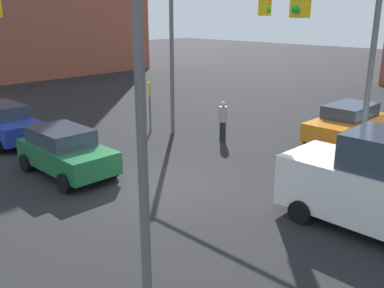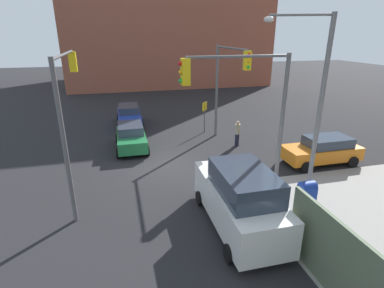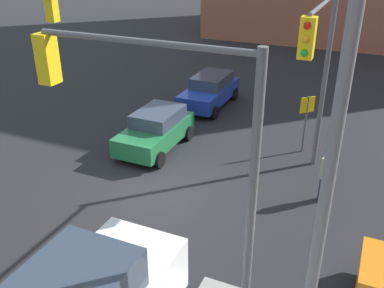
{
  "view_description": "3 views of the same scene",
  "coord_description": "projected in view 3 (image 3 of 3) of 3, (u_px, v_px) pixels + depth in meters",
  "views": [
    {
      "loc": [
        9.87,
        -8.75,
        5.48
      ],
      "look_at": [
        0.64,
        0.59,
        1.42
      ],
      "focal_mm": 40.0,
      "sensor_mm": 36.0,
      "label": 1
    },
    {
      "loc": [
        15.82,
        -2.42,
        7.24
      ],
      "look_at": [
        -0.29,
        1.62,
        1.07
      ],
      "focal_mm": 28.0,
      "sensor_mm": 36.0,
      "label": 2
    },
    {
      "loc": [
        10.94,
        6.18,
        8.01
      ],
      "look_at": [
        -1.48,
        0.63,
        1.42
      ],
      "focal_mm": 40.0,
      "sensor_mm": 36.0,
      "label": 3
    }
  ],
  "objects": [
    {
      "name": "sedan_blue",
      "position": [
        210.0,
        90.0,
        22.21
      ],
      "size": [
        4.38,
        2.02,
        1.62
      ],
      "color": "#1E389E",
      "rests_on": "ground"
    },
    {
      "name": "hatchback_green",
      "position": [
        156.0,
        130.0,
        17.69
      ],
      "size": [
        3.99,
        2.02,
        1.62
      ],
      "color": "#1E6638",
      "rests_on": "ground"
    },
    {
      "name": "traffic_signal_ne_corner",
      "position": [
        165.0,
        139.0,
        8.05
      ],
      "size": [
        0.36,
        4.7,
        6.5
      ],
      "color": "#59595B",
      "rests_on": "ground"
    },
    {
      "name": "ground_plane",
      "position": [
        158.0,
        195.0,
        14.75
      ],
      "size": [
        120.0,
        120.0,
        0.0
      ],
      "primitive_type": "plane",
      "color": "black"
    },
    {
      "name": "pedestrian_crossing",
      "position": [
        325.0,
        176.0,
        14.09
      ],
      "size": [
        0.36,
        0.36,
        1.76
      ],
      "rotation": [
        0.0,
        0.0,
        1.15
      ],
      "color": "#9E937A",
      "rests_on": "ground"
    },
    {
      "name": "street_lamp_corner",
      "position": [
        307.0,
        177.0,
        6.56
      ],
      "size": [
        1.44,
        2.43,
        8.0
      ],
      "color": "slate",
      "rests_on": "ground"
    },
    {
      "name": "warning_sign_two_way",
      "position": [
        306.0,
        115.0,
        17.05
      ],
      "size": [
        0.48,
        0.48,
        2.4
      ],
      "color": "#4C4C4C",
      "rests_on": "ground"
    },
    {
      "name": "traffic_signal_nw_corner",
      "position": [
        320.0,
        60.0,
        13.13
      ],
      "size": [
        5.31,
        0.36,
        6.5
      ],
      "color": "#59595B",
      "rests_on": "ground"
    }
  ]
}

